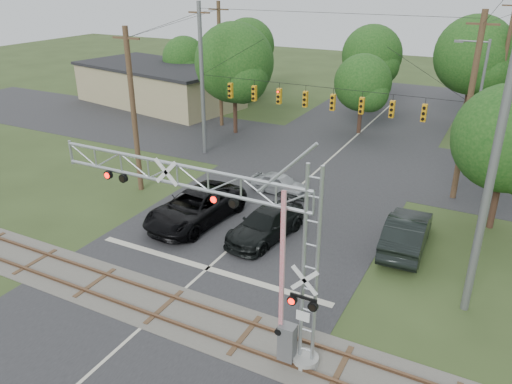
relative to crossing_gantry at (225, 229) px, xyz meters
The scene contains 14 objects.
ground 6.18m from the crossing_gantry, 154.56° to the right, with size 160.00×160.00×0.00m, color #2F3E1C.
road_main 10.27m from the crossing_gantry, 112.28° to the left, with size 14.00×90.00×0.02m, color #242427.
road_cross 23.15m from the crossing_gantry, 98.72° to the left, with size 90.00×12.00×0.02m, color #242427.
railroad_track 5.94m from the crossing_gantry, behind, with size 90.00×3.20×0.17m.
crossing_gantry is the anchor object (origin of this frame).
traffic_signal_span 18.56m from the crossing_gantry, 97.98° to the left, with size 19.34×0.36×11.50m.
pickup_black 11.09m from the crossing_gantry, 130.75° to the left, with size 3.12×6.77×1.88m, color black.
car_dark 9.32m from the crossing_gantry, 106.07° to the left, with size 2.25×5.54×1.61m, color black.
sedan_silver 15.08m from the crossing_gantry, 106.73° to the left, with size 1.59×3.95×1.34m, color #A4A8AC.
suv_dark 12.06m from the crossing_gantry, 65.54° to the left, with size 1.99×5.71×1.88m, color black.
commercial_building 40.03m from the crossing_gantry, 131.29° to the left, with size 19.56×12.43×4.25m.
streetlight 26.50m from the crossing_gantry, 76.92° to the left, with size 2.43×0.25×9.10m.
utility_poles 20.82m from the crossing_gantry, 90.74° to the left, with size 25.97×28.46×14.36m.
treeline 32.29m from the crossing_gantry, 95.05° to the left, with size 53.18×29.51×10.06m.
Camera 1 is at (11.76, -11.94, 13.36)m, focal length 35.00 mm.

